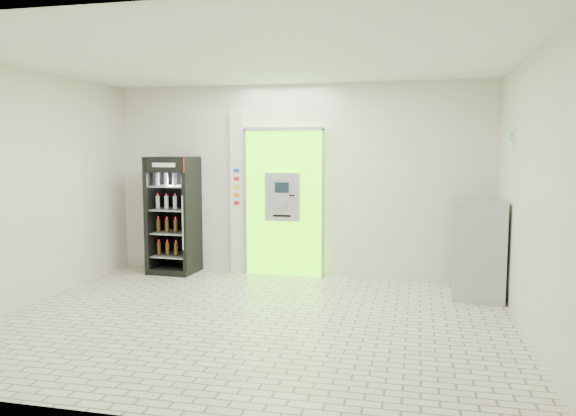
% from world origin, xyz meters
% --- Properties ---
extents(ground, '(6.00, 6.00, 0.00)m').
position_xyz_m(ground, '(0.00, 0.00, 0.00)').
color(ground, beige).
rests_on(ground, ground).
extents(room_shell, '(6.00, 6.00, 6.00)m').
position_xyz_m(room_shell, '(0.00, 0.00, 1.84)').
color(room_shell, silver).
rests_on(room_shell, ground).
extents(atm_assembly, '(1.30, 0.24, 2.33)m').
position_xyz_m(atm_assembly, '(-0.20, 2.41, 1.17)').
color(atm_assembly, '#56FF00').
rests_on(atm_assembly, ground).
extents(pillar, '(0.22, 0.11, 2.60)m').
position_xyz_m(pillar, '(-0.98, 2.45, 1.30)').
color(pillar, silver).
rests_on(pillar, ground).
extents(beverage_cooler, '(0.73, 0.69, 1.87)m').
position_xyz_m(beverage_cooler, '(-1.97, 2.19, 0.90)').
color(beverage_cooler, black).
rests_on(beverage_cooler, ground).
extents(steel_cabinet, '(0.72, 1.02, 1.31)m').
position_xyz_m(steel_cabinet, '(2.66, 1.75, 0.65)').
color(steel_cabinet, '#A1A4A8').
rests_on(steel_cabinet, ground).
extents(exit_sign, '(0.02, 0.22, 0.26)m').
position_xyz_m(exit_sign, '(2.99, 1.40, 2.12)').
color(exit_sign, white).
rests_on(exit_sign, room_shell).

